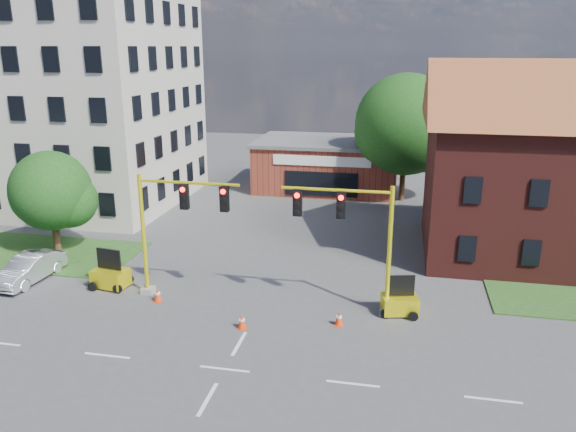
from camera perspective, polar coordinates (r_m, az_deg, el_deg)
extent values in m
plane|color=#49494B|center=(22.82, -6.45, -15.20)|extent=(120.00, 120.00, 0.00)
cube|color=beige|center=(48.17, -22.14, 13.18)|extent=(18.00, 15.00, 20.00)
cube|color=maroon|center=(49.77, 4.07, 5.12)|extent=(12.00, 8.00, 4.00)
cube|color=#5C5D5F|center=(49.38, 4.12, 7.56)|extent=(12.40, 8.40, 0.30)
cube|color=white|center=(45.60, 3.42, 5.59)|extent=(8.00, 0.10, 0.80)
cube|color=black|center=(46.00, 3.38, 3.27)|extent=(6.00, 0.10, 2.00)
cylinder|color=#3B2A15|center=(46.40, 11.57, 4.20)|extent=(0.44, 0.44, 4.39)
sphere|color=#174415|center=(45.72, 11.87, 9.08)|extent=(8.02, 8.02, 8.02)
sphere|color=#174415|center=(46.19, 13.80, 7.78)|extent=(5.62, 5.62, 5.62)
cylinder|color=#3B2A15|center=(36.83, -22.51, -1.37)|extent=(0.44, 0.44, 2.74)
sphere|color=#174415|center=(36.18, -22.95, 2.38)|extent=(4.75, 4.75, 4.75)
sphere|color=#174415|center=(36.05, -21.33, 1.49)|extent=(3.33, 3.33, 3.33)
cube|color=#979892|center=(29.74, -14.04, -7.32)|extent=(0.60, 0.60, 0.30)
cylinder|color=#FFEF15|center=(28.69, -14.45, -1.93)|extent=(0.20, 0.20, 6.20)
cylinder|color=#FFEF15|center=(26.93, -10.08, 3.34)|extent=(5.00, 0.14, 0.14)
cube|color=black|center=(27.19, -10.50, 1.93)|extent=(0.40, 0.32, 1.20)
cube|color=black|center=(26.52, -6.48, 1.72)|extent=(0.40, 0.32, 1.20)
sphere|color=#FF0C07|center=(26.93, -10.68, 2.65)|extent=(0.24, 0.24, 0.24)
cube|color=#979892|center=(27.10, 9.92, -9.52)|extent=(0.60, 0.60, 0.30)
cylinder|color=#FFEF15|center=(25.93, 10.24, -3.67)|extent=(0.20, 0.20, 6.20)
cylinder|color=#FFEF15|center=(25.26, 4.90, 2.64)|extent=(5.00, 0.14, 0.14)
cube|color=black|center=(25.41, 5.42, 1.08)|extent=(0.40, 0.32, 1.20)
cube|color=black|center=(25.68, 0.98, 1.33)|extent=(0.40, 0.32, 1.20)
sphere|color=#FF0C07|center=(25.13, 5.40, 1.85)|extent=(0.24, 0.24, 0.24)
cube|color=#FFEF15|center=(30.78, -17.57, -5.99)|extent=(1.93, 1.44, 0.89)
cube|color=black|center=(30.40, -17.74, -4.18)|extent=(1.38, 0.32, 1.08)
cube|color=#FFEF15|center=(27.10, 11.28, -8.78)|extent=(1.84, 1.44, 0.82)
cube|color=black|center=(26.71, 11.40, -6.93)|extent=(1.26, 0.40, 1.00)
cube|color=#EF350C|center=(25.62, -4.69, -11.27)|extent=(0.38, 0.38, 0.04)
cone|color=#EF350C|center=(25.47, -4.71, -10.62)|extent=(0.40, 0.40, 0.70)
cylinder|color=white|center=(25.43, -4.71, -10.48)|extent=(0.27, 0.27, 0.09)
cube|color=#EF350C|center=(28.76, -13.08, -8.39)|extent=(0.38, 0.38, 0.04)
cone|color=#EF350C|center=(28.63, -13.12, -7.79)|extent=(0.40, 0.40, 0.70)
cylinder|color=white|center=(28.60, -13.13, -7.66)|extent=(0.27, 0.27, 0.09)
cube|color=#EF350C|center=(25.91, 5.18, -10.95)|extent=(0.38, 0.38, 0.04)
cone|color=#EF350C|center=(25.75, 5.20, -10.30)|extent=(0.40, 0.40, 0.70)
cylinder|color=white|center=(25.72, 5.20, -10.16)|extent=(0.27, 0.27, 0.09)
cube|color=#EF350C|center=(27.56, 11.27, -9.43)|extent=(0.38, 0.38, 0.04)
cone|color=#EF350C|center=(27.42, 11.31, -8.81)|extent=(0.40, 0.40, 0.70)
cylinder|color=white|center=(27.39, 11.32, -8.68)|extent=(0.27, 0.27, 0.09)
imported|color=silver|center=(34.45, 21.34, -3.59)|extent=(5.64, 3.63, 1.45)
imported|color=#B2B6BA|center=(33.07, -24.79, -4.85)|extent=(1.84, 4.49, 1.45)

